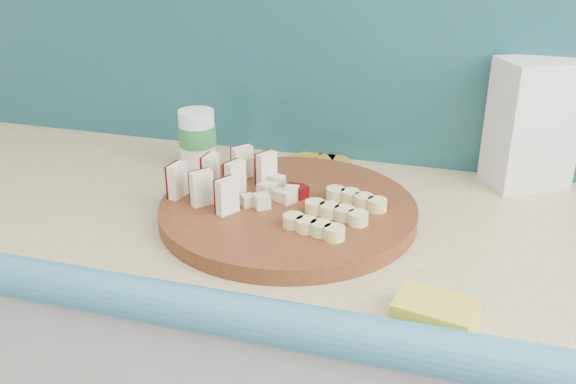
# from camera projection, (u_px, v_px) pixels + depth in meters

# --- Properties ---
(backsplash) EXTENTS (2.20, 0.02, 0.50)m
(backsplash) POSITION_uv_depth(u_px,v_px,m) (318.00, 32.00, 1.23)
(backsplash) COLOR teal
(backsplash) RESTS_ON kitchen_counter
(cutting_board) EXTENTS (0.53, 0.53, 0.03)m
(cutting_board) POSITION_uv_depth(u_px,v_px,m) (288.00, 210.00, 1.05)
(cutting_board) COLOR #4D1F10
(cutting_board) RESTS_ON kitchen_counter
(apple_wedges) EXTENTS (0.15, 0.18, 0.06)m
(apple_wedges) POSITION_uv_depth(u_px,v_px,m) (223.00, 177.00, 1.07)
(apple_wedges) COLOR #FCEFC9
(apple_wedges) RESTS_ON cutting_board
(apple_chunks) EXTENTS (0.06, 0.07, 0.02)m
(apple_chunks) POSITION_uv_depth(u_px,v_px,m) (275.00, 194.00, 1.06)
(apple_chunks) COLOR beige
(apple_chunks) RESTS_ON cutting_board
(banana_slices) EXTENTS (0.14, 0.18, 0.02)m
(banana_slices) POSITION_uv_depth(u_px,v_px,m) (336.00, 212.00, 1.00)
(banana_slices) COLOR #E6DB8C
(banana_slices) RESTS_ON cutting_board
(flour_bag) EXTENTS (0.16, 0.15, 0.23)m
(flour_bag) POSITION_uv_depth(u_px,v_px,m) (532.00, 124.00, 1.14)
(flour_bag) COLOR silver
(flour_bag) RESTS_ON kitchen_counter
(canister) EXTENTS (0.07, 0.07, 0.12)m
(canister) POSITION_uv_depth(u_px,v_px,m) (197.00, 139.00, 1.23)
(canister) COLOR white
(canister) RESTS_ON kitchen_counter
(sponge) EXTENTS (0.11, 0.09, 0.03)m
(sponge) POSITION_uv_depth(u_px,v_px,m) (435.00, 312.00, 0.79)
(sponge) COLOR yellow
(sponge) RESTS_ON kitchen_counter
(banana_peel) EXTENTS (0.22, 0.19, 0.01)m
(banana_peel) POSITION_uv_depth(u_px,v_px,m) (322.00, 162.00, 1.28)
(banana_peel) COLOR gold
(banana_peel) RESTS_ON kitchen_counter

